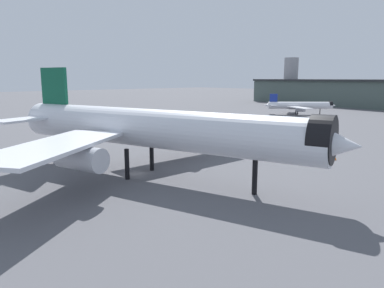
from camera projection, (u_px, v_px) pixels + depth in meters
ground at (135, 174)px, 66.89m from camera, size 900.00×900.00×0.00m
airliner_near_gate at (151, 129)px, 63.50m from camera, size 67.15×59.80×19.63m
airliner_far_taxiway at (300, 105)px, 174.63m from camera, size 27.95×28.85×9.99m
service_truck_front at (133, 134)px, 103.94m from camera, size 5.96×4.19×3.00m
traffic_cone_near_nose at (335, 158)px, 78.07m from camera, size 0.59×0.59×0.74m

